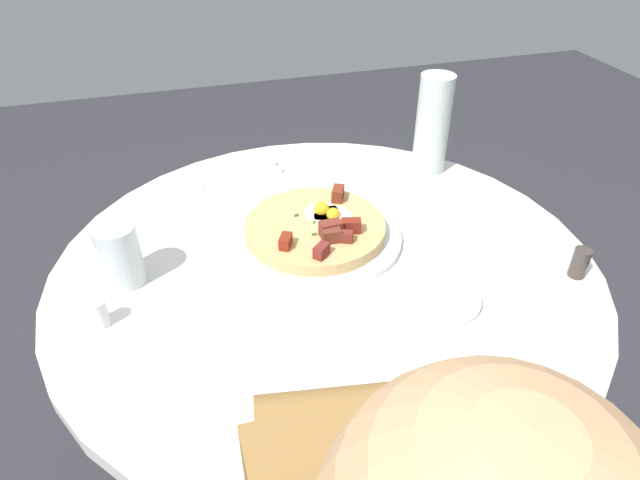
# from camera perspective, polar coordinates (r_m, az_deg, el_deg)

# --- Properties ---
(dining_table) EXTENTS (0.93, 0.93, 0.75)m
(dining_table) POSITION_cam_1_polar(r_m,az_deg,el_deg) (1.08, 0.55, -9.60)
(dining_table) COLOR silver
(dining_table) RESTS_ON ground_plane
(pizza_plate) EXTENTS (0.31, 0.31, 0.01)m
(pizza_plate) POSITION_cam_1_polar(r_m,az_deg,el_deg) (1.01, -0.58, 0.42)
(pizza_plate) COLOR white
(pizza_plate) RESTS_ON dining_table
(breakfast_pizza) EXTENTS (0.25, 0.25, 0.05)m
(breakfast_pizza) POSITION_cam_1_polar(r_m,az_deg,el_deg) (1.00, -0.40, 1.32)
(breakfast_pizza) COLOR tan
(breakfast_pizza) RESTS_ON pizza_plate
(bread_plate) EXTENTS (0.15, 0.15, 0.01)m
(bread_plate) POSITION_cam_1_polar(r_m,az_deg,el_deg) (0.90, 11.55, -5.61)
(bread_plate) COLOR white
(bread_plate) RESTS_ON dining_table
(napkin) EXTENTS (0.17, 0.19, 0.00)m
(napkin) POSITION_cam_1_polar(r_m,az_deg,el_deg) (1.22, -8.15, 6.55)
(napkin) COLOR white
(napkin) RESTS_ON dining_table
(fork) EXTENTS (0.04, 0.18, 0.00)m
(fork) POSITION_cam_1_polar(r_m,az_deg,el_deg) (1.20, -7.89, 6.36)
(fork) COLOR silver
(fork) RESTS_ON napkin
(knife) EXTENTS (0.04, 0.18, 0.00)m
(knife) POSITION_cam_1_polar(r_m,az_deg,el_deg) (1.23, -8.44, 7.09)
(knife) COLOR silver
(knife) RESTS_ON napkin
(water_glass) EXTENTS (0.07, 0.07, 0.11)m
(water_glass) POSITION_cam_1_polar(r_m,az_deg,el_deg) (0.94, -19.90, -1.44)
(water_glass) COLOR silver
(water_glass) RESTS_ON dining_table
(water_bottle) EXTENTS (0.07, 0.07, 0.21)m
(water_bottle) POSITION_cam_1_polar(r_m,az_deg,el_deg) (1.22, 11.51, 11.58)
(water_bottle) COLOR silver
(water_bottle) RESTS_ON dining_table
(salt_shaker) EXTENTS (0.03, 0.03, 0.05)m
(salt_shaker) POSITION_cam_1_polar(r_m,az_deg,el_deg) (0.89, -21.79, -7.00)
(salt_shaker) COLOR white
(salt_shaker) RESTS_ON dining_table
(pepper_shaker) EXTENTS (0.03, 0.03, 0.05)m
(pepper_shaker) POSITION_cam_1_polar(r_m,az_deg,el_deg) (1.01, 25.14, -2.13)
(pepper_shaker) COLOR #3F3833
(pepper_shaker) RESTS_ON dining_table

